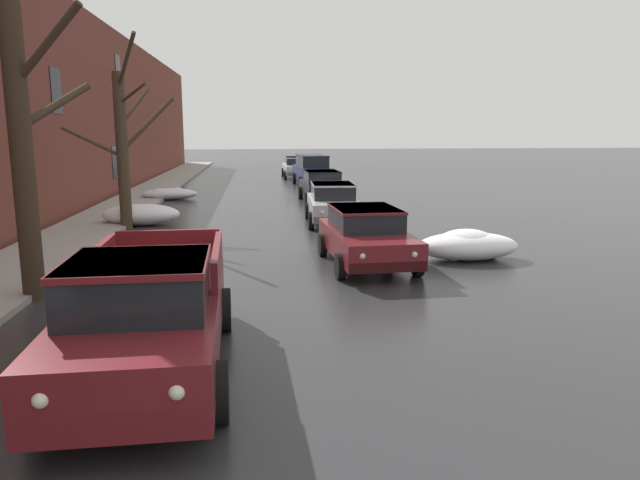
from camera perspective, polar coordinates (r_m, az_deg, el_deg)
The scene contains 14 objects.
left_sidewalk_slab at distance 20.42m, azimuth -22.04°, elevation 0.71°, with size 2.48×80.00×0.13m, color gray.
brick_townhouse_facade at distance 20.75m, azimuth -27.55°, elevation 11.81°, with size 0.63×80.00×8.32m.
snow_bank_near_corner_left at distance 21.62m, azimuth -16.95°, elevation 2.34°, with size 2.67×1.39×0.74m.
snow_bank_along_left_kerb at distance 15.67m, azimuth 14.02°, elevation -0.50°, with size 1.62×1.26×0.78m.
snow_bank_mid_block_left at distance 29.16m, azimuth -14.35°, elevation 4.34°, with size 2.61×1.24×0.58m.
snow_bank_near_corner_right at distance 15.66m, azimuth 14.13°, elevation -0.59°, with size 2.64×1.37×0.71m.
bare_tree_second_along_sidewalk at distance 12.63m, azimuth -26.91°, elevation 12.11°, with size 1.90×2.59×7.42m.
bare_tree_mid_block at distance 20.77m, azimuth -18.46°, elevation 8.68°, with size 3.53×2.52×6.19m.
pickup_truck_maroon_approaching_near_lane at distance 8.32m, azimuth -16.28°, elevation -6.79°, with size 2.28×5.36×1.76m.
sedan_maroon_parked_kerbside_close at distance 14.55m, azimuth 4.48°, elevation 0.49°, with size 2.12×4.19×1.42m.
sedan_silver_parked_kerbside_mid at distance 21.02m, azimuth 1.26°, elevation 3.65°, with size 1.98×4.05×1.42m.
sedan_black_parked_far_down_block at distance 27.37m, azimuth 0.23°, elevation 5.29°, with size 2.07×4.23×1.42m.
suv_darkblue_queued_behind_truck at distance 35.24m, azimuth -0.77°, elevation 6.87°, with size 2.21×4.61×1.82m.
sedan_white_at_far_intersection at distance 41.19m, azimuth -2.27°, elevation 7.08°, with size 1.99×4.45×1.42m.
Camera 1 is at (-0.76, -1.35, 3.31)m, focal length 33.14 mm.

